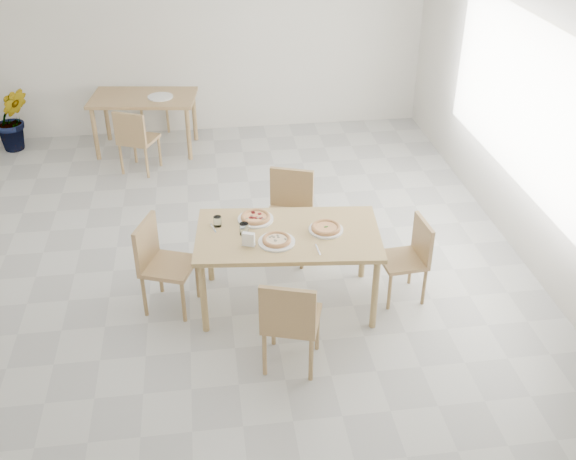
{
  "coord_description": "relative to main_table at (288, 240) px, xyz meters",
  "views": [
    {
      "loc": [
        -0.14,
        -5.7,
        3.85
      ],
      "look_at": [
        0.54,
        -0.73,
        0.78
      ],
      "focal_mm": 42.0,
      "sensor_mm": 36.0,
      "label": 1
    }
  ],
  "objects": [
    {
      "name": "room",
      "position": [
        2.44,
        1.03,
        0.83
      ],
      "size": [
        7.28,
        7.0,
        7.0
      ],
      "color": "beige",
      "rests_on": "ground"
    },
    {
      "name": "napkin_holder",
      "position": [
        -0.36,
        -0.17,
        0.14
      ],
      "size": [
        0.13,
        0.09,
        0.13
      ],
      "rotation": [
        0.0,
        0.0,
        -0.35
      ],
      "color": "silver",
      "rests_on": "main_table"
    },
    {
      "name": "chair_north",
      "position": [
        0.13,
        0.85,
        -0.16
      ],
      "size": [
        0.57,
        0.57,
        0.89
      ],
      "rotation": [
        0.0,
        0.0,
        -0.36
      ],
      "color": "tan",
      "rests_on": "ground"
    },
    {
      "name": "plate_mushroom",
      "position": [
        -0.12,
        -0.14,
        0.08
      ],
      "size": [
        0.32,
        0.32,
        0.02
      ],
      "primitive_type": "cylinder",
      "color": "white",
      "rests_on": "main_table"
    },
    {
      "name": "main_table",
      "position": [
        0.0,
        0.0,
        0.0
      ],
      "size": [
        1.69,
        1.07,
        0.75
      ],
      "rotation": [
        0.0,
        0.0,
        -0.1
      ],
      "color": "tan",
      "rests_on": "ground"
    },
    {
      "name": "second_table",
      "position": [
        -1.42,
        3.63,
        -0.02
      ],
      "size": [
        1.45,
        0.95,
        0.75
      ],
      "rotation": [
        0.0,
        0.0,
        -0.14
      ],
      "color": "tan",
      "rests_on": "ground"
    },
    {
      "name": "pizza_pepperoni",
      "position": [
        -0.26,
        0.26,
        0.11
      ],
      "size": [
        0.32,
        0.32,
        0.03
      ],
      "rotation": [
        0.0,
        0.0,
        -0.24
      ],
      "color": "#EAB46E",
      "rests_on": "plate_pepperoni"
    },
    {
      "name": "fork_a",
      "position": [
        -0.65,
        0.17,
        0.08
      ],
      "size": [
        0.05,
        0.16,
        0.01
      ],
      "primitive_type": "cube",
      "rotation": [
        0.0,
        0.0,
        0.25
      ],
      "color": "silver",
      "rests_on": "main_table"
    },
    {
      "name": "plate_empty",
      "position": [
        -1.19,
        3.56,
        0.08
      ],
      "size": [
        0.33,
        0.33,
        0.02
      ],
      "primitive_type": "cylinder",
      "color": "white",
      "rests_on": "second_table"
    },
    {
      "name": "chair_west",
      "position": [
        -1.14,
        0.11,
        -0.17
      ],
      "size": [
        0.56,
        0.56,
        0.87
      ],
      "rotation": [
        0.0,
        0.0,
        1.21
      ],
      "color": "tan",
      "rests_on": "ground"
    },
    {
      "name": "chair_east",
      "position": [
        1.12,
        -0.04,
        -0.22
      ],
      "size": [
        0.42,
        0.42,
        0.79
      ],
      "rotation": [
        0.0,
        0.0,
        -1.49
      ],
      "color": "tan",
      "rests_on": "ground"
    },
    {
      "name": "chair_back_s",
      "position": [
        -1.51,
        2.92,
        -0.19
      ],
      "size": [
        0.55,
        0.55,
        0.84
      ],
      "rotation": [
        0.0,
        0.0,
        2.71
      ],
      "color": "tan",
      "rests_on": "ground"
    },
    {
      "name": "pizza_mushroom",
      "position": [
        -0.12,
        -0.14,
        0.11
      ],
      "size": [
        0.32,
        0.32,
        0.03
      ],
      "rotation": [
        0.0,
        0.0,
        0.35
      ],
      "color": "#EAB46E",
      "rests_on": "plate_mushroom"
    },
    {
      "name": "chair_back_n",
      "position": [
        -1.34,
        4.42,
        -0.19
      ],
      "size": [
        0.42,
        0.42,
        0.83
      ],
      "rotation": [
        0.0,
        0.0,
        0.03
      ],
      "color": "tan",
      "rests_on": "ground"
    },
    {
      "name": "potted_plant",
      "position": [
        -3.19,
        3.88,
        -0.24
      ],
      "size": [
        0.57,
        0.51,
        0.86
      ],
      "primitive_type": "imported",
      "rotation": [
        0.0,
        0.0,
        0.32
      ],
      "color": "#2F5C1B",
      "rests_on": "ground"
    },
    {
      "name": "fork_b",
      "position": [
        0.21,
        -0.3,
        0.08
      ],
      "size": [
        0.02,
        0.17,
        0.01
      ],
      "primitive_type": "cube",
      "rotation": [
        0.0,
        0.0,
        0.06
      ],
      "color": "silver",
      "rests_on": "main_table"
    },
    {
      "name": "chair_south",
      "position": [
        -0.11,
        -0.88,
        -0.16
      ],
      "size": [
        0.55,
        0.55,
        0.88
      ],
      "rotation": [
        0.0,
        0.0,
        2.84
      ],
      "color": "tan",
      "rests_on": "ground"
    },
    {
      "name": "plate_margherita",
      "position": [
        0.34,
        -0.0,
        0.08
      ],
      "size": [
        0.31,
        0.31,
        0.02
      ],
      "primitive_type": "cylinder",
      "color": "white",
      "rests_on": "main_table"
    },
    {
      "name": "tumbler_a",
      "position": [
        -0.6,
        0.21,
        0.12
      ],
      "size": [
        0.07,
        0.07,
        0.09
      ],
      "primitive_type": "cylinder",
      "color": "white",
      "rests_on": "main_table"
    },
    {
      "name": "tumbler_b",
      "position": [
        -0.38,
        0.04,
        0.13
      ],
      "size": [
        0.08,
        0.08,
        0.1
      ],
      "primitive_type": "cylinder",
      "color": "white",
      "rests_on": "main_table"
    },
    {
      "name": "pizza_margherita",
      "position": [
        0.34,
        -0.0,
        0.11
      ],
      "size": [
        0.29,
        0.29,
        0.03
      ],
      "rotation": [
        0.0,
        0.0,
        -0.1
      ],
      "color": "#EAB46E",
      "rests_on": "plate_margherita"
    },
    {
      "name": "plate_pepperoni",
      "position": [
        -0.26,
        0.26,
        0.08
      ],
      "size": [
        0.32,
        0.32,
        0.02
      ],
      "primitive_type": "cylinder",
      "color": "white",
      "rests_on": "main_table"
    }
  ]
}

